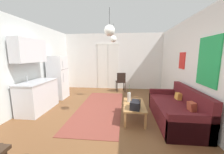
# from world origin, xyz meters

# --- Properties ---
(ground_plane) EXTENTS (5.27, 7.35, 0.10)m
(ground_plane) POSITION_xyz_m (0.00, 0.00, -0.05)
(ground_plane) COLOR brown
(wall_back) EXTENTS (4.87, 0.13, 2.67)m
(wall_back) POSITION_xyz_m (-0.01, 3.42, 1.33)
(wall_back) COLOR white
(wall_back) RESTS_ON ground_plane
(wall_right) EXTENTS (0.12, 6.95, 2.67)m
(wall_right) POSITION_xyz_m (2.38, 0.00, 1.34)
(wall_right) COLOR white
(wall_right) RESTS_ON ground_plane
(wall_left) EXTENTS (0.12, 6.95, 2.67)m
(wall_left) POSITION_xyz_m (-2.38, 0.00, 1.33)
(wall_left) COLOR silver
(wall_left) RESTS_ON ground_plane
(area_rug) EXTENTS (1.33, 3.24, 0.01)m
(area_rug) POSITION_xyz_m (-0.16, 0.81, 0.01)
(area_rug) COLOR brown
(area_rug) RESTS_ON ground_plane
(couch) EXTENTS (0.88, 1.90, 0.84)m
(couch) POSITION_xyz_m (1.91, 0.16, 0.27)
(couch) COLOR #5B191E
(couch) RESTS_ON ground_plane
(coffee_table) EXTENTS (0.53, 1.01, 0.40)m
(coffee_table) POSITION_xyz_m (0.84, 0.17, 0.35)
(coffee_table) COLOR #A87542
(coffee_table) RESTS_ON ground_plane
(bamboo_vase) EXTENTS (0.09, 0.09, 0.47)m
(bamboo_vase) POSITION_xyz_m (0.72, 0.33, 0.53)
(bamboo_vase) COLOR beige
(bamboo_vase) RESTS_ON coffee_table
(handbag) EXTENTS (0.28, 0.36, 0.31)m
(handbag) POSITION_xyz_m (0.85, -0.13, 0.50)
(handbag) COLOR black
(handbag) RESTS_ON coffee_table
(refrigerator) EXTENTS (0.59, 0.63, 1.61)m
(refrigerator) POSITION_xyz_m (-1.94, 1.65, 0.81)
(refrigerator) COLOR white
(refrigerator) RESTS_ON ground_plane
(kitchen_counter) EXTENTS (0.62, 1.26, 2.10)m
(kitchen_counter) POSITION_xyz_m (-2.00, 0.46, 0.80)
(kitchen_counter) COLOR silver
(kitchen_counter) RESTS_ON ground_plane
(accent_chair) EXTENTS (0.49, 0.47, 0.88)m
(accent_chair) POSITION_xyz_m (0.42, 2.77, 0.50)
(accent_chair) COLOR black
(accent_chair) RESTS_ON ground_plane
(pendant_lamp_near) EXTENTS (0.24, 0.24, 0.60)m
(pendant_lamp_near) POSITION_xyz_m (0.24, -0.06, 2.18)
(pendant_lamp_near) COLOR black
(pendant_lamp_far) EXTENTS (0.22, 0.22, 0.60)m
(pendant_lamp_far) POSITION_xyz_m (0.19, 1.45, 2.18)
(pendant_lamp_far) COLOR black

